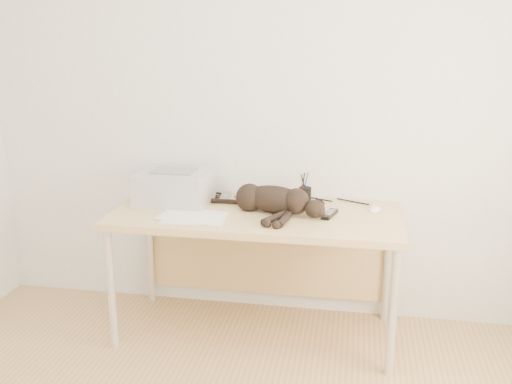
% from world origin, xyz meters
% --- Properties ---
extents(wall_back, '(3.50, 0.00, 3.50)m').
position_xyz_m(wall_back, '(0.00, 1.75, 1.30)').
color(wall_back, white).
rests_on(wall_back, floor).
extents(desk, '(1.60, 0.70, 0.74)m').
position_xyz_m(desk, '(0.00, 1.48, 0.61)').
color(desk, '#E3C285').
rests_on(desk, floor).
extents(printer, '(0.41, 0.35, 0.19)m').
position_xyz_m(printer, '(-0.51, 1.51, 0.83)').
color(printer, '#AAA9AE').
rests_on(printer, desk).
extents(papers, '(0.38, 0.29, 0.01)m').
position_xyz_m(papers, '(-0.32, 1.25, 0.74)').
color(papers, white).
rests_on(papers, desk).
extents(cat, '(0.69, 0.43, 0.16)m').
position_xyz_m(cat, '(0.08, 1.41, 0.81)').
color(cat, black).
rests_on(cat, desk).
extents(mug, '(0.12, 0.12, 0.08)m').
position_xyz_m(mug, '(-0.06, 1.61, 0.78)').
color(mug, white).
rests_on(mug, desk).
extents(pen_cup, '(0.07, 0.07, 0.19)m').
position_xyz_m(pen_cup, '(0.25, 1.60, 0.79)').
color(pen_cup, black).
rests_on(pen_cup, desk).
extents(remote_grey, '(0.07, 0.19, 0.02)m').
position_xyz_m(remote_grey, '(-0.23, 1.64, 0.75)').
color(remote_grey, gray).
rests_on(remote_grey, desk).
extents(remote_black, '(0.09, 0.18, 0.02)m').
position_xyz_m(remote_black, '(0.41, 1.40, 0.75)').
color(remote_black, black).
rests_on(remote_black, desk).
extents(mouse, '(0.09, 0.12, 0.03)m').
position_xyz_m(mouse, '(0.65, 1.55, 0.76)').
color(mouse, white).
rests_on(mouse, desk).
extents(cable_tangle, '(1.36, 0.08, 0.01)m').
position_xyz_m(cable_tangle, '(0.00, 1.70, 0.75)').
color(cable_tangle, black).
rests_on(cable_tangle, desk).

